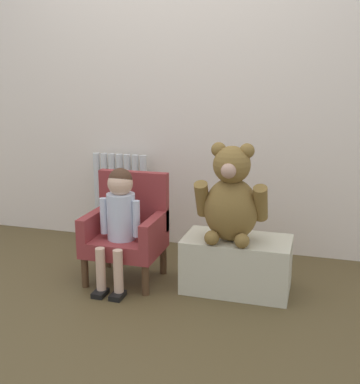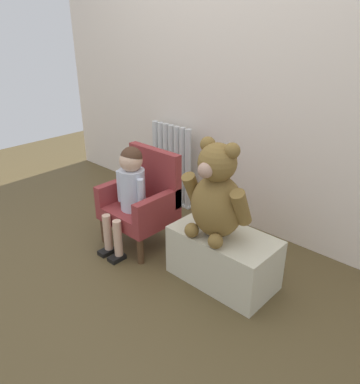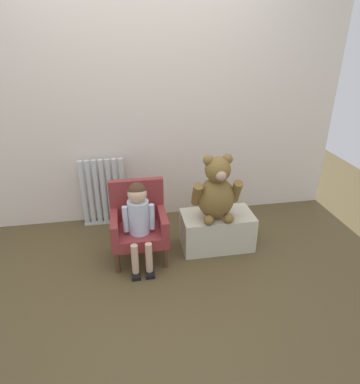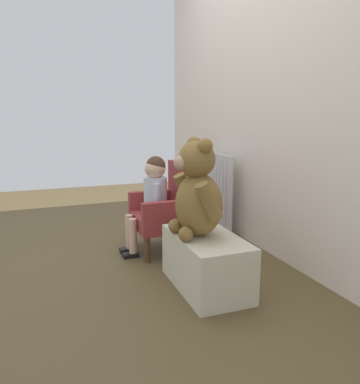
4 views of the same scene
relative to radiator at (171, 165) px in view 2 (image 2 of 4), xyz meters
name	(u,v)px [view 2 (image 2 of 4)]	position (x,y,z in m)	size (l,w,h in m)	color
ground_plane	(97,282)	(0.45, -1.12, -0.34)	(6.00, 6.00, 0.00)	brown
back_wall	(229,59)	(0.45, 0.12, 0.86)	(3.80, 0.05, 2.40)	silver
radiator	(171,165)	(0.00, 0.00, 0.00)	(0.43, 0.05, 0.68)	silver
child_armchair	(143,200)	(0.30, -0.59, -0.02)	(0.45, 0.39, 0.66)	maroon
child_figure	(130,185)	(0.30, -0.70, 0.13)	(0.25, 0.35, 0.72)	silver
low_bench	(223,257)	(0.99, -0.57, -0.18)	(0.62, 0.34, 0.32)	beige
large_teddy_bear	(217,196)	(0.95, -0.62, 0.23)	(0.41, 0.29, 0.57)	brown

